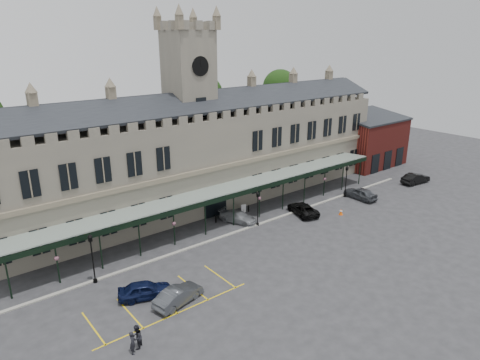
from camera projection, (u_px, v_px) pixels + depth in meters
ground at (275, 248)px, 45.38m from camera, size 140.00×140.00×0.00m
station_building at (192, 157)px, 55.12m from camera, size 60.00×10.36×17.30m
clock_tower at (190, 106)px, 53.06m from camera, size 5.60×5.60×24.80m
canopy at (232, 206)px, 50.15m from camera, size 50.00×4.10×4.30m
brick_annex at (369, 141)px, 73.75m from camera, size 12.40×8.36×9.23m
kerb at (243, 230)px, 49.44m from camera, size 60.00×0.40×0.12m
parking_markings at (166, 302)px, 36.00m from camera, size 16.00×6.00×0.01m
tree_behind_mid at (203, 96)px, 64.56m from camera, size 6.00×6.00×16.00m
tree_behind_right at (280, 88)px, 74.01m from camera, size 6.00×6.00×16.00m
lamp_post_left at (92, 254)px, 38.05m from camera, size 0.46×0.46×4.89m
lamp_post_mid at (258, 206)px, 49.91m from camera, size 0.40×0.40×4.27m
lamp_post_right at (346, 178)px, 58.89m from camera, size 0.43×0.43×4.57m
traffic_cone at (341, 212)px, 53.62m from camera, size 0.49×0.49×0.78m
sign_board at (244, 209)px, 54.29m from camera, size 0.61×0.26×1.09m
bollard_left at (216, 219)px, 51.30m from camera, size 0.17×0.17×0.97m
bollard_right at (249, 208)px, 54.54m from camera, size 0.16×0.16×0.90m
car_left_a at (145, 290)px, 36.43m from camera, size 4.85×3.34×1.53m
car_left_b at (178, 295)px, 35.68m from camera, size 4.82×2.59×1.51m
car_taxi at (238, 217)px, 51.41m from camera, size 3.55×5.11×1.37m
car_van at (303, 209)px, 53.71m from camera, size 3.56×5.45×1.39m
car_right_a at (360, 193)px, 58.77m from camera, size 1.98×4.79×1.62m
car_right_b at (415, 178)px, 64.95m from camera, size 5.07×2.28×1.61m
person_a at (133, 343)px, 29.98m from camera, size 0.69×0.77×1.77m
person_b at (137, 337)px, 30.46m from camera, size 1.15×1.14×1.87m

